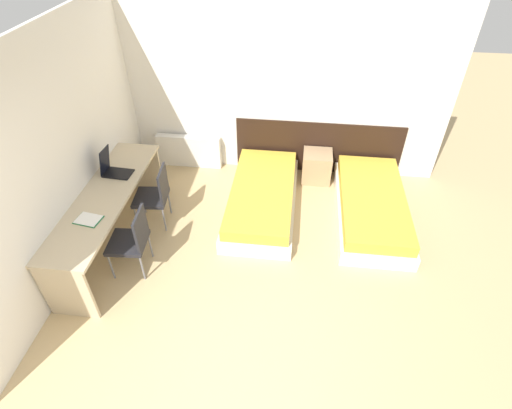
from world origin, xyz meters
The scene contains 13 objects.
ground_plane centered at (0.00, 0.00, 0.00)m, with size 20.00×20.00×0.00m, color tan.
wall_back centered at (0.00, 3.75, 1.35)m, with size 5.26×0.05×2.70m.
wall_left centered at (-2.15, 1.86, 1.35)m, with size 0.05×4.72×2.70m.
headboard_panel centered at (0.79, 3.71, 0.44)m, with size 2.59×0.03×0.87m.
bed_near_window centered at (0.02, 2.66, 0.18)m, with size 0.95×2.04×0.37m.
bed_near_door centered at (1.56, 2.66, 0.18)m, with size 0.95×2.04×0.37m.
nightstand centered at (0.79, 3.47, 0.24)m, with size 0.44×0.42×0.48m.
radiator centered at (-1.29, 3.63, 0.27)m, with size 1.04×0.12×0.54m.
desk centered at (-1.82, 1.75, 0.62)m, with size 0.61×2.40×0.77m.
chair_near_laptop centered at (-1.37, 2.18, 0.49)m, with size 0.47×0.47×0.88m.
chair_near_notebook centered at (-1.37, 1.32, 0.49)m, with size 0.46×0.46×0.88m.
laptop centered at (-1.87, 2.19, 0.84)m, with size 0.38×0.26×0.37m.
open_notebook centered at (-1.81, 1.28, 0.78)m, with size 0.31×0.25×0.02m.
Camera 1 is at (0.46, -1.82, 3.76)m, focal length 28.00 mm.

